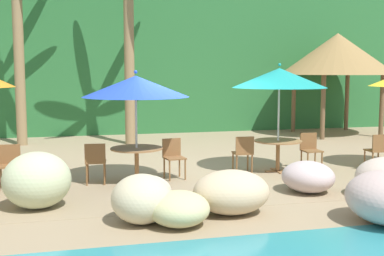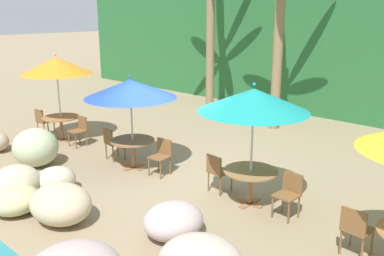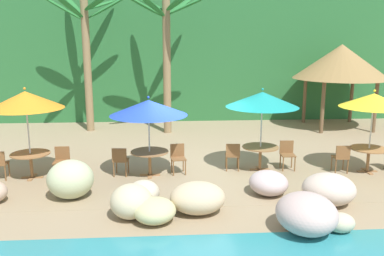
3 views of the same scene
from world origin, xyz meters
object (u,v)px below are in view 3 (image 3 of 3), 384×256
dining_table_blue (150,155)px  chair_teal_seaward (287,153)px  umbrella_orange (26,100)px  umbrella_yellow (374,100)px  dining_table_orange (31,157)px  dining_table_yellow (369,152)px  umbrella_blue (149,108)px  palm_tree_second (166,38)px  palm_tree_nearest (86,38)px  chair_blue_seaward (178,156)px  dining_table_teal (260,151)px  chair_orange_seaward (62,159)px  chair_teal_inland (233,154)px  chair_yellow_inland (341,156)px  palapa_hut (341,62)px  umbrella_teal (262,99)px  chair_blue_inland (120,159)px

dining_table_blue → chair_teal_seaward: bearing=5.1°
umbrella_orange → umbrella_yellow: umbrella_orange is taller
dining_table_orange → umbrella_yellow: (9.94, -0.10, 1.57)m
chair_teal_seaward → dining_table_yellow: 2.39m
umbrella_orange → umbrella_blue: bearing=-0.2°
palm_tree_second → palm_tree_nearest: bearing=169.2°
umbrella_orange → dining_table_blue: (3.40, -0.01, -1.66)m
palm_tree_second → umbrella_yellow: bearing=-43.4°
dining_table_orange → chair_blue_seaward: bearing=2.6°
dining_table_teal → dining_table_yellow: same height
dining_table_orange → dining_table_blue: 3.40m
chair_orange_seaward → palm_tree_nearest: size_ratio=0.15×
chair_orange_seaward → chair_teal_inland: bearing=2.1°
chair_teal_inland → dining_table_yellow: size_ratio=0.79×
umbrella_blue → chair_blue_seaward: size_ratio=2.71×
dining_table_orange → chair_orange_seaward: 0.86m
umbrella_blue → dining_table_blue: (-0.00, -0.00, -1.41)m
dining_table_blue → chair_blue_seaward: bearing=13.8°
umbrella_blue → chair_teal_seaward: size_ratio=2.71×
chair_yellow_inland → palapa_hut: size_ratio=0.21×
dining_table_blue → palm_tree_nearest: bearing=114.1°
umbrella_blue → umbrella_teal: size_ratio=0.94×
chair_blue_seaward → chair_yellow_inland: (4.86, -0.34, 0.00)m
umbrella_teal → palm_tree_nearest: palm_tree_nearest is taller
palm_tree_nearest → umbrella_teal: bearing=-43.9°
dining_table_blue → chair_yellow_inland: bearing=-1.3°
palm_tree_second → palapa_hut: (7.66, 0.62, -1.01)m
umbrella_orange → chair_teal_inland: (5.89, 0.28, -1.76)m
chair_blue_seaward → dining_table_yellow: size_ratio=0.79×
umbrella_yellow → palm_tree_second: (-5.99, 5.67, 1.76)m
dining_table_orange → dining_table_teal: size_ratio=1.00×
chair_orange_seaward → umbrella_blue: bearing=-2.4°
umbrella_yellow → dining_table_yellow: bearing=90.0°
dining_table_blue → chair_teal_seaward: size_ratio=1.26×
chair_yellow_inland → palm_tree_nearest: 11.13m
umbrella_blue → dining_table_teal: (3.34, 0.31, -1.41)m
chair_blue_inland → chair_teal_seaward: bearing=4.2°
dining_table_blue → chair_teal_inland: size_ratio=1.26×
dining_table_blue → palapa_hut: 10.55m
chair_teal_seaward → chair_teal_inland: size_ratio=1.00×
chair_teal_inland → palm_tree_second: bearing=110.1°
chair_teal_inland → umbrella_yellow: (4.05, -0.38, 1.67)m
chair_teal_inland → palm_tree_second: (-1.94, 5.29, 3.43)m
dining_table_blue → palm_tree_nearest: size_ratio=0.19×
umbrella_blue → chair_teal_inland: 2.93m
dining_table_orange → dining_table_blue: same height
chair_orange_seaward → umbrella_blue: size_ratio=0.37×
dining_table_orange → umbrella_yellow: bearing=-0.6°
umbrella_blue → palm_tree_nearest: palm_tree_nearest is taller
palm_tree_nearest → dining_table_blue: bearing=-65.9°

